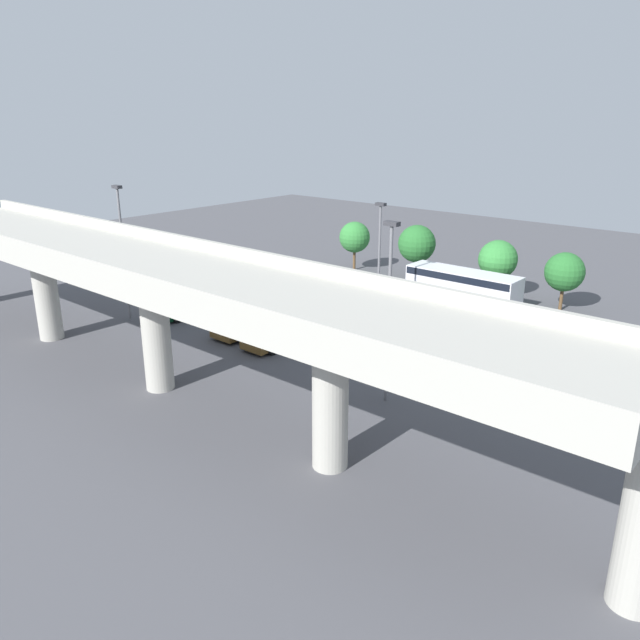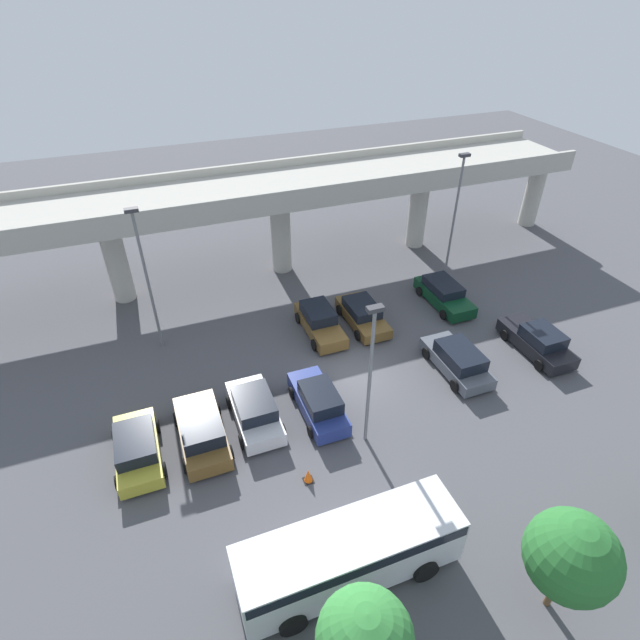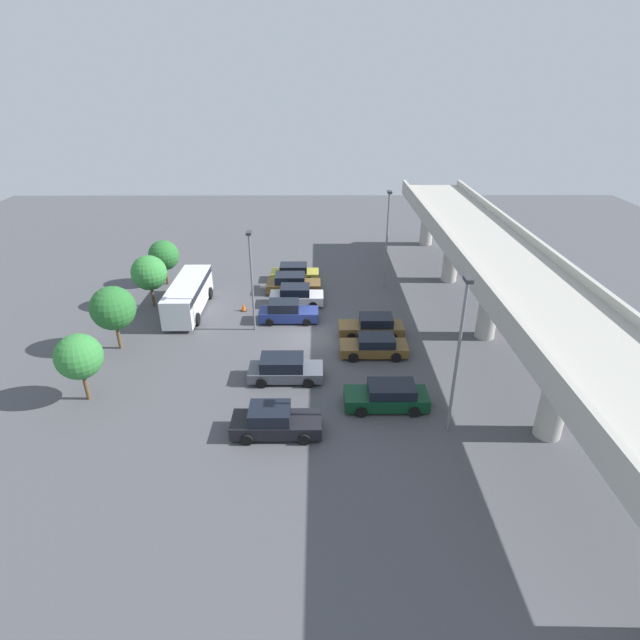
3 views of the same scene
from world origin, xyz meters
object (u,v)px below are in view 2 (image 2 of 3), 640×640
at_px(parked_car_1, 202,431).
at_px(tree_front_centre, 365,638).
at_px(tree_front_right, 572,556).
at_px(traffic_cone, 308,476).
at_px(lamp_post_by_overpass, 371,367).
at_px(shuttle_bus, 350,551).
at_px(parked_car_4, 320,321).
at_px(parked_car_7, 444,294).
at_px(parked_car_8, 538,341).
at_px(parked_car_0, 137,448).
at_px(parked_car_3, 318,402).
at_px(lamp_post_near_aisle, 456,210).
at_px(parked_car_2, 255,410).
at_px(lamp_post_mid_lot, 146,272).
at_px(parked_car_6, 458,360).
at_px(parked_car_5, 362,314).

distance_m(parked_car_1, tree_front_centre, 12.06).
bearing_deg(tree_front_right, traffic_cone, 127.95).
bearing_deg(lamp_post_by_overpass, shuttle_bus, -120.56).
relative_size(parked_car_4, lamp_post_by_overpass, 0.62).
bearing_deg(traffic_cone, parked_car_7, 37.37).
relative_size(parked_car_8, tree_front_right, 1.04).
height_order(parked_car_0, parked_car_3, parked_car_3).
bearing_deg(parked_car_0, lamp_post_near_aisle, -67.35).
bearing_deg(tree_front_right, parked_car_2, 121.38).
xyz_separation_m(parked_car_0, parked_car_1, (2.91, -0.05, 0.05)).
height_order(lamp_post_by_overpass, tree_front_right, lamp_post_by_overpass).
relative_size(parked_car_2, lamp_post_mid_lot, 0.51).
bearing_deg(lamp_post_mid_lot, parked_car_1, -83.34).
relative_size(parked_car_0, parked_car_1, 0.93).
bearing_deg(lamp_post_near_aisle, parked_car_6, -119.09).
distance_m(parked_car_6, tree_front_right, 12.77).
height_order(parked_car_3, parked_car_4, parked_car_3).
bearing_deg(traffic_cone, lamp_post_by_overpass, 21.01).
distance_m(parked_car_0, lamp_post_by_overpass, 11.18).
relative_size(parked_car_8, lamp_post_mid_lot, 0.56).
bearing_deg(lamp_post_mid_lot, lamp_post_near_aisle, 2.95).
bearing_deg(parked_car_8, parked_car_5, 53.35).
height_order(tree_front_right, traffic_cone, tree_front_right).
relative_size(parked_car_5, parked_car_7, 0.96).
relative_size(parked_car_0, lamp_post_mid_lot, 0.51).
bearing_deg(parked_car_0, lamp_post_mid_lot, -13.35).
distance_m(parked_car_1, lamp_post_mid_lot, 9.34).
bearing_deg(parked_car_1, lamp_post_mid_lot, 6.66).
relative_size(lamp_post_near_aisle, tree_front_centre, 2.03).
height_order(parked_car_8, lamp_post_mid_lot, lamp_post_mid_lot).
height_order(parked_car_2, lamp_post_by_overpass, lamp_post_by_overpass).
xyz_separation_m(parked_car_1, parked_car_3, (5.80, -0.16, -0.02)).
height_order(tree_front_centre, tree_front_right, tree_front_right).
bearing_deg(lamp_post_near_aisle, parked_car_2, -151.83).
distance_m(parked_car_1, parked_car_5, 12.69).
height_order(parked_car_4, lamp_post_by_overpass, lamp_post_by_overpass).
distance_m(parked_car_1, traffic_cone, 5.51).
bearing_deg(lamp_post_near_aisle, parked_car_3, -144.88).
bearing_deg(parked_car_2, parked_car_1, 98.93).
xyz_separation_m(parked_car_2, parked_car_7, (14.48, 5.83, -0.04)).
bearing_deg(parked_car_3, tree_front_right, -159.68).
bearing_deg(parked_car_6, parked_car_7, -26.11).
relative_size(shuttle_bus, traffic_cone, 11.76).
distance_m(lamp_post_mid_lot, traffic_cone, 13.88).
xyz_separation_m(parked_car_5, lamp_post_by_overpass, (-3.83, -8.67, 3.82)).
relative_size(parked_car_4, parked_car_7, 0.98).
bearing_deg(parked_car_5, lamp_post_near_aisle, 111.42).
bearing_deg(traffic_cone, parked_car_8, 13.59).
relative_size(shuttle_bus, lamp_post_by_overpass, 1.08).
xyz_separation_m(lamp_post_near_aisle, lamp_post_by_overpass, (-11.96, -11.85, -0.65)).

